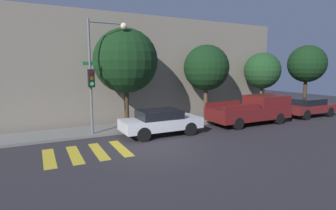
{
  "coord_description": "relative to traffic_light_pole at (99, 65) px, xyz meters",
  "views": [
    {
      "loc": [
        -4.53,
        -10.26,
        3.53
      ],
      "look_at": [
        1.75,
        2.1,
        1.6
      ],
      "focal_mm": 28.0,
      "sensor_mm": 36.0,
      "label": 1
    }
  ],
  "objects": [
    {
      "name": "building_row",
      "position": [
        1.58,
        5.58,
        -0.25
      ],
      "size": [
        26.0,
        6.0,
        6.98
      ],
      "primitive_type": "cube",
      "color": "gray",
      "rests_on": "ground"
    },
    {
      "name": "ground_plane",
      "position": [
        1.58,
        -3.37,
        -3.74
      ],
      "size": [
        60.0,
        60.0,
        0.0
      ],
      "primitive_type": "plane",
      "color": "#2D2B30"
    },
    {
      "name": "crosswalk",
      "position": [
        -1.18,
        -2.57,
        -3.74
      ],
      "size": [
        3.38,
        2.6,
        0.0
      ],
      "color": "gold",
      "rests_on": "ground"
    },
    {
      "name": "pickup_truck",
      "position": [
        9.47,
        -1.27,
        -2.82
      ],
      "size": [
        5.48,
        2.08,
        1.79
      ],
      "color": "maroon",
      "rests_on": "ground"
    },
    {
      "name": "tree_far_end",
      "position": [
        12.69,
        1.16,
        -0.37
      ],
      "size": [
        2.76,
        2.76,
        4.76
      ],
      "color": "brown",
      "rests_on": "ground"
    },
    {
      "name": "tree_near_corner",
      "position": [
        1.81,
        1.16,
        0.23
      ],
      "size": [
        3.73,
        3.73,
        5.84
      ],
      "color": "#42301E",
      "rests_on": "ground"
    },
    {
      "name": "tree_behind_truck",
      "position": [
        17.88,
        1.16,
        0.18
      ],
      "size": [
        3.14,
        3.14,
        5.51
      ],
      "color": "#42301E",
      "rests_on": "ground"
    },
    {
      "name": "sedan_near_corner",
      "position": [
        2.89,
        -1.27,
        -2.99
      ],
      "size": [
        4.26,
        1.81,
        1.37
      ],
      "color": "silver",
      "rests_on": "ground"
    },
    {
      "name": "tree_midblock",
      "position": [
        7.48,
        1.16,
        -0.16
      ],
      "size": [
        3.08,
        3.08,
        5.13
      ],
      "color": "brown",
      "rests_on": "ground"
    },
    {
      "name": "sedan_middle",
      "position": [
        14.95,
        -1.27,
        -3.0
      ],
      "size": [
        4.3,
        1.81,
        1.35
      ],
      "color": "maroon",
      "rests_on": "ground"
    },
    {
      "name": "sidewalk",
      "position": [
        1.58,
        1.0,
        -3.67
      ],
      "size": [
        26.0,
        2.36,
        0.14
      ],
      "primitive_type": "cube",
      "color": "slate",
      "rests_on": "ground"
    },
    {
      "name": "traffic_light_pole",
      "position": [
        0.0,
        0.0,
        0.0
      ],
      "size": [
        2.35,
        0.56,
        6.0
      ],
      "color": "slate",
      "rests_on": "ground"
    }
  ]
}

